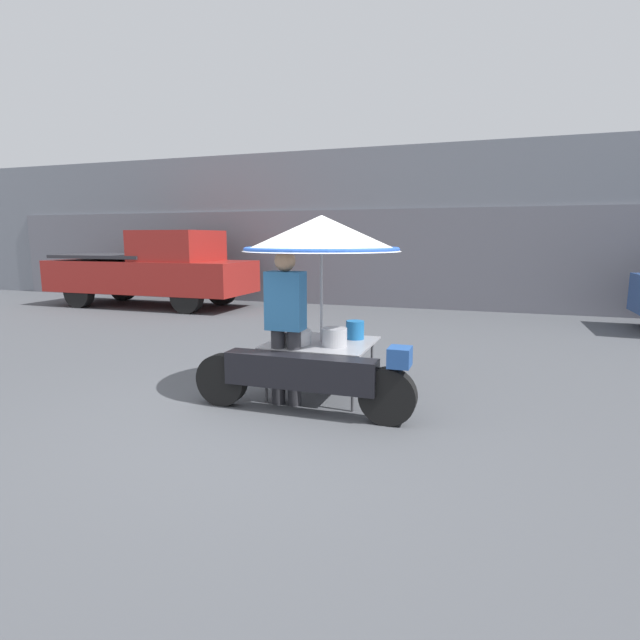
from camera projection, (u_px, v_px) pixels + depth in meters
name	position (u px, v px, depth m)	size (l,w,h in m)	color
ground_plane	(260.00, 424.00, 4.64)	(36.00, 36.00, 0.00)	#4C4F54
shopfront_building	(412.00, 229.00, 12.95)	(28.00, 2.06, 3.88)	gray
vendor_motorcycle_cart	(319.00, 261.00, 5.20)	(2.26, 1.68, 1.94)	black
vendor_person	(286.00, 320.00, 5.05)	(0.38, 0.22, 1.59)	#2D2D33
pickup_truck	(155.00, 270.00, 12.41)	(5.14, 1.84, 1.88)	black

